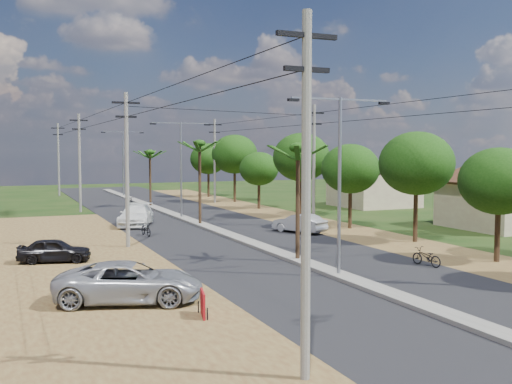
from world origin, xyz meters
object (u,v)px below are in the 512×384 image
roadside_sign (203,304)px  car_white_far (136,216)px  car_parked_dark (54,251)px  moto_rider_east (426,258)px  car_parked_silver (129,283)px  car_silver_mid (299,224)px

roadside_sign → car_white_far: bearing=96.0°
car_parked_dark → moto_rider_east: car_parked_dark is taller
moto_rider_east → roadside_sign: size_ratio=1.60×
car_parked_silver → car_parked_dark: car_parked_silver is taller
car_parked_dark → car_white_far: bearing=-13.9°
car_parked_dark → roadside_sign: size_ratio=3.32×
car_white_far → moto_rider_east: size_ratio=3.12×
car_white_far → moto_rider_east: car_white_far is taller
car_silver_mid → car_white_far: car_white_far is taller
roadside_sign → car_parked_dark: bearing=119.9°
car_silver_mid → roadside_sign: 21.26m
car_parked_silver → moto_rider_east: car_parked_silver is taller
car_silver_mid → moto_rider_east: car_silver_mid is taller
car_silver_mid → car_parked_dark: bearing=-8.1°
car_parked_dark → roadside_sign: 12.95m
car_silver_mid → car_parked_dark: size_ratio=1.10×
car_white_far → car_parked_dark: (-6.89, -13.03, -0.17)m
car_silver_mid → car_white_far: (-9.47, 8.27, 0.13)m
car_parked_silver → moto_rider_east: (14.68, 1.22, -0.30)m
car_silver_mid → car_parked_silver: car_parked_silver is taller
car_silver_mid → car_parked_dark: 17.03m
car_white_far → roadside_sign: 25.61m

